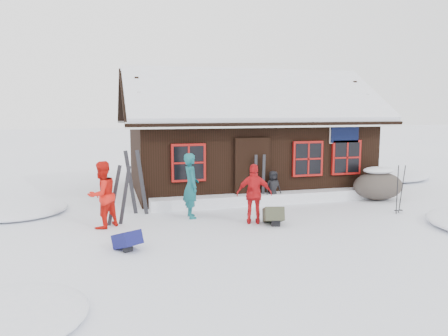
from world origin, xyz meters
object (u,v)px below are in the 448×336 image
Objects in this scene: skier_orange_left at (102,195)px; boulder at (378,185)px; backpack_olive at (273,218)px; skier_crouched at (273,187)px; ski_poles at (400,190)px; backpack_blue at (127,243)px; skier_teal at (191,186)px; skier_orange_right at (254,194)px; ski_pair_left at (120,196)px.

boulder is at bearing 146.91° from skier_orange_left.
skier_orange_left is 4.34m from backpack_olive.
skier_crouched is at bearing 155.06° from skier_orange_left.
ski_poles reaches higher than backpack_blue.
skier_teal reaches higher than skier_orange_right.
ski_poles is at bearing -106.90° from boulder.
skier_crouched is at bearing 145.34° from ski_poles.
boulder is (4.89, 1.76, -0.28)m from skier_orange_right.
ski_pair_left is (-8.23, -0.97, 0.26)m from boulder.
skier_crouched is at bearing 175.35° from boulder.
skier_teal is 1.07× the size of boulder.
backpack_blue is (0.07, -2.12, -0.60)m from ski_pair_left.
backpack_blue is 3.87m from backpack_olive.
ski_pair_left is 2.85× the size of backpack_blue.
skier_orange_right is at bearing 164.78° from backpack_olive.
backpack_olive is at bearing 169.27° from skier_orange_right.
boulder is at bearing 20.50° from ski_pair_left.
backpack_blue is at bearing 141.07° from skier_teal.
skier_crouched is 0.66× the size of ski_pair_left.
skier_orange_left is 8.73m from boulder.
skier_orange_right is 0.93× the size of boulder.
skier_orange_left is at bearing -170.39° from skier_crouched.
skier_orange_right is 2.79× the size of backpack_blue.
skier_orange_left is 3.82m from skier_orange_right.
skier_teal is at bearing -18.44° from skier_orange_right.
ski_poles is (5.79, -1.07, -0.21)m from skier_teal.
skier_crouched is at bearing 81.54° from backpack_olive.
boulder is at bearing -142.60° from skier_orange_right.
skier_orange_left is at bearing 175.47° from ski_poles.
skier_orange_right is (1.44, -1.05, -0.11)m from skier_teal.
ski_pair_left is 3.96m from backpack_olive.
skier_orange_right reaches higher than backpack_olive.
ski_poles reaches higher than boulder.
backpack_olive is (-0.90, -2.29, -0.35)m from skier_crouched.
skier_orange_left is 0.47m from ski_pair_left.
skier_crouched is at bearing -71.46° from skier_teal.
boulder reaches higher than backpack_olive.
ski_pair_left reaches higher than skier_crouched.
backpack_olive is at bearing -13.77° from backpack_blue.
skier_orange_left is at bearing -143.47° from ski_pair_left.
backpack_blue is at bearing -74.44° from ski_pair_left.
skier_crouched reaches higher than backpack_blue.
ski_poles is at bearing 7.70° from ski_pair_left.
backpack_olive is (3.72, 1.09, 0.02)m from backpack_blue.
skier_orange_left reaches higher than ski_pair_left.
ski_pair_left reaches higher than backpack_blue.
backpack_olive is (-4.45, -2.00, -0.32)m from boulder.
skier_orange_left is (-2.32, -0.43, -0.05)m from skier_teal.
skier_crouched is at bearing 6.07° from backpack_blue.
ski_pair_left is at bearing 61.68° from backpack_blue.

